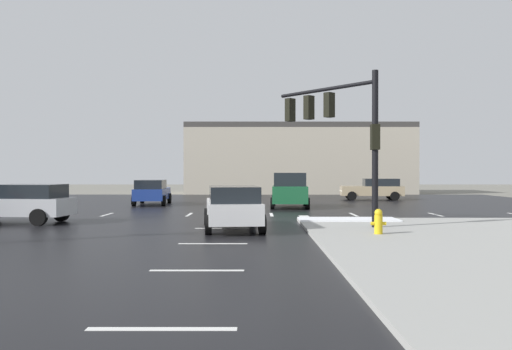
# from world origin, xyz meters

# --- Properties ---
(ground_plane) EXTENTS (120.00, 120.00, 0.00)m
(ground_plane) POSITION_xyz_m (0.00, 0.00, 0.00)
(ground_plane) COLOR slate
(road_asphalt) EXTENTS (44.00, 44.00, 0.02)m
(road_asphalt) POSITION_xyz_m (0.00, 0.00, 0.01)
(road_asphalt) COLOR black
(road_asphalt) RESTS_ON ground_plane
(snow_strip_curbside) EXTENTS (4.00, 1.60, 0.06)m
(snow_strip_curbside) POSITION_xyz_m (5.00, -4.00, 0.17)
(snow_strip_curbside) COLOR white
(snow_strip_curbside) RESTS_ON sidewalk_corner
(lane_markings) EXTENTS (36.15, 36.15, 0.01)m
(lane_markings) POSITION_xyz_m (1.20, -1.38, 0.02)
(lane_markings) COLOR silver
(lane_markings) RESTS_ON road_asphalt
(traffic_signal_mast) EXTENTS (3.31, 3.76, 5.57)m
(traffic_signal_mast) POSITION_xyz_m (4.43, -5.48, 3.99)
(traffic_signal_mast) COLOR black
(traffic_signal_mast) RESTS_ON sidewalk_corner
(fire_hydrant) EXTENTS (0.48, 0.26, 0.79)m
(fire_hydrant) POSITION_xyz_m (5.12, -8.65, 0.54)
(fire_hydrant) COLOR gold
(fire_hydrant) RESTS_ON sidewalk_corner
(strip_building_background) EXTENTS (21.54, 8.00, 6.70)m
(strip_building_background) POSITION_xyz_m (5.40, 25.69, 3.35)
(strip_building_background) COLOR #BCB29E
(strip_building_background) RESTS_ON ground_plane
(sedan_tan) EXTENTS (4.64, 2.31, 1.58)m
(sedan_tan) POSITION_xyz_m (9.99, 12.95, 0.85)
(sedan_tan) COLOR tan
(sedan_tan) RESTS_ON road_asphalt
(sedan_blue) EXTENTS (2.23, 4.62, 1.58)m
(sedan_blue) POSITION_xyz_m (-5.35, 7.56, 0.85)
(sedan_blue) COLOR navy
(sedan_blue) RESTS_ON road_asphalt
(sedan_white) EXTENTS (2.41, 4.67, 1.58)m
(sedan_white) POSITION_xyz_m (0.41, -6.44, 0.85)
(sedan_white) COLOR white
(sedan_white) RESTS_ON road_asphalt
(suv_green) EXTENTS (2.37, 4.92, 2.03)m
(suv_green) POSITION_xyz_m (3.23, 5.15, 1.09)
(suv_green) COLOR #195933
(suv_green) RESTS_ON road_asphalt
(sedan_silver) EXTENTS (4.67, 2.41, 1.58)m
(sedan_silver) POSITION_xyz_m (-8.39, -4.09, 0.85)
(sedan_silver) COLOR #B7BABF
(sedan_silver) RESTS_ON road_asphalt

